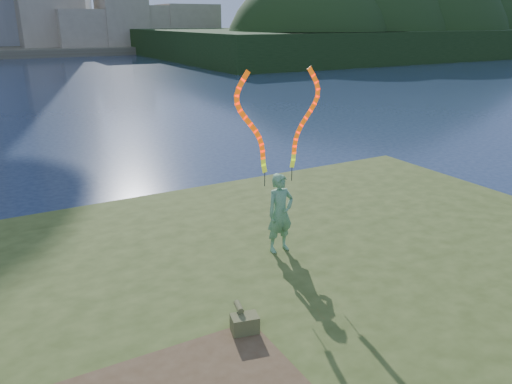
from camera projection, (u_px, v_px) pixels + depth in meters
ground at (237, 305)px, 9.97m from camera, size 320.00×320.00×0.00m
grassy_knoll at (302, 355)px, 7.96m from camera, size 20.00×18.00×0.80m
wooded_hill at (384, 52)px, 86.84m from camera, size 78.00×50.00×63.00m
woman_with_ribbons at (280, 187)px, 10.12m from camera, size 2.07×0.44×4.05m
canvas_bag at (244, 323)px, 7.72m from camera, size 0.47×0.53×0.40m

